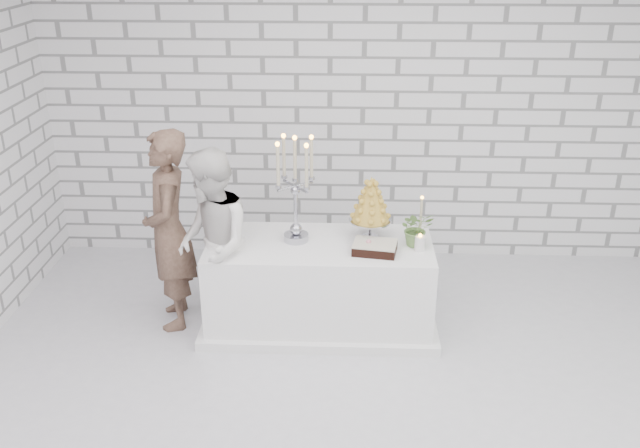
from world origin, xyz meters
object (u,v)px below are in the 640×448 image
(croquembouche, at_px, (371,208))
(cake_table, at_px, (320,284))
(candelabra, at_px, (295,190))
(bride, at_px, (212,245))
(groom, at_px, (169,231))

(croquembouche, bearing_deg, cake_table, -164.83)
(cake_table, height_order, candelabra, candelabra)
(cake_table, distance_m, croquembouche, 0.76)
(cake_table, relative_size, candelabra, 2.06)
(bride, bearing_deg, groom, -123.61)
(cake_table, distance_m, bride, 0.94)
(cake_table, bearing_deg, croquembouche, 15.17)
(groom, height_order, candelabra, groom)
(cake_table, xyz_separation_m, candelabra, (-0.19, 0.04, 0.81))
(cake_table, height_order, groom, groom)
(groom, bearing_deg, croquembouche, 80.17)
(croquembouche, bearing_deg, groom, -176.48)
(groom, bearing_deg, candelabra, 78.61)
(groom, xyz_separation_m, croquembouche, (1.61, 0.10, 0.18))
(bride, xyz_separation_m, candelabra, (0.65, 0.16, 0.41))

